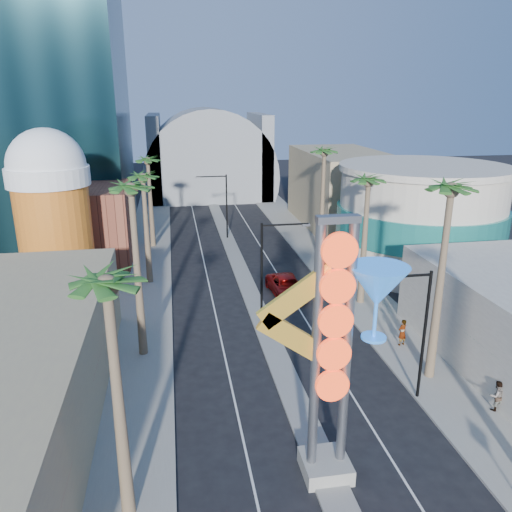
{
  "coord_description": "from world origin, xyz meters",
  "views": [
    {
      "loc": [
        -6.48,
        -15.53,
        17.13
      ],
      "look_at": [
        -0.35,
        20.54,
        5.25
      ],
      "focal_mm": 35.0,
      "sensor_mm": 36.0,
      "label": 1
    }
  ],
  "objects": [
    {
      "name": "beer_mug",
      "position": [
        -17.0,
        30.0,
        7.84
      ],
      "size": [
        7.0,
        7.0,
        14.5
      ],
      "color": "#C75F1A",
      "rests_on": "ground"
    },
    {
      "name": "filler_east",
      "position": [
        16.0,
        48.0,
        5.0
      ],
      "size": [
        10.0,
        20.0,
        10.0
      ],
      "primitive_type": "cube",
      "color": "tan",
      "rests_on": "ground"
    },
    {
      "name": "palm_3",
      "position": [
        -9.0,
        42.0,
        9.48
      ],
      "size": [
        2.4,
        2.4,
        11.2
      ],
      "color": "brown",
      "rests_on": "ground"
    },
    {
      "name": "hotel_tower",
      "position": [
        -22.0,
        52.0,
        25.0
      ],
      "size": [
        20.0,
        20.0,
        50.0
      ],
      "primitive_type": "cube",
      "color": "black",
      "rests_on": "ground"
    },
    {
      "name": "pedestrian_a",
      "position": [
        9.04,
        14.09,
        1.13
      ],
      "size": [
        0.84,
        0.69,
        1.96
      ],
      "primitive_type": "imported",
      "rotation": [
        0.0,
        0.0,
        3.5
      ],
      "color": "gray",
      "rests_on": "sidewalk_east"
    },
    {
      "name": "palm_1",
      "position": [
        -9.0,
        16.0,
        10.82
      ],
      "size": [
        2.4,
        2.4,
        12.7
      ],
      "color": "brown",
      "rests_on": "ground"
    },
    {
      "name": "sidewalk_east",
      "position": [
        9.5,
        35.0,
        0.07
      ],
      "size": [
        5.0,
        100.0,
        0.15
      ],
      "primitive_type": "cube",
      "color": "gray",
      "rests_on": "ground"
    },
    {
      "name": "streetlight_1",
      "position": [
        -0.55,
        44.0,
        4.88
      ],
      "size": [
        3.79,
        0.25,
        8.0
      ],
      "color": "black",
      "rests_on": "ground"
    },
    {
      "name": "red_pickup",
      "position": [
        3.18,
        24.85,
        0.82
      ],
      "size": [
        3.15,
        6.09,
        1.64
      ],
      "primitive_type": "imported",
      "rotation": [
        0.0,
        0.0,
        0.07
      ],
      "color": "#B1100D",
      "rests_on": "ground"
    },
    {
      "name": "streetlight_2",
      "position": [
        6.72,
        8.0,
        4.83
      ],
      "size": [
        3.45,
        0.25,
        8.0
      ],
      "color": "black",
      "rests_on": "ground"
    },
    {
      "name": "palm_0",
      "position": [
        -9.0,
        2.0,
        9.93
      ],
      "size": [
        2.4,
        2.4,
        11.7
      ],
      "color": "brown",
      "rests_on": "ground"
    },
    {
      "name": "palm_5",
      "position": [
        9.0,
        10.0,
        11.27
      ],
      "size": [
        2.4,
        2.4,
        13.2
      ],
      "color": "brown",
      "rests_on": "ground"
    },
    {
      "name": "streetlight_0",
      "position": [
        0.55,
        20.0,
        4.88
      ],
      "size": [
        3.79,
        0.25,
        8.0
      ],
      "color": "black",
      "rests_on": "ground"
    },
    {
      "name": "palm_7",
      "position": [
        9.0,
        34.0,
        10.82
      ],
      "size": [
        2.4,
        2.4,
        12.7
      ],
      "color": "brown",
      "rests_on": "ground"
    },
    {
      "name": "neon_sign",
      "position": [
        0.82,
        2.96,
        7.31
      ],
      "size": [
        6.53,
        2.6,
        12.55
      ],
      "color": "gray",
      "rests_on": "ground"
    },
    {
      "name": "palm_2",
      "position": [
        -9.0,
        30.0,
        9.48
      ],
      "size": [
        2.4,
        2.4,
        11.2
      ],
      "color": "brown",
      "rests_on": "ground"
    },
    {
      "name": "brick_filler_west",
      "position": [
        -16.0,
        38.0,
        4.0
      ],
      "size": [
        10.0,
        10.0,
        8.0
      ],
      "primitive_type": "cube",
      "color": "brown",
      "rests_on": "ground"
    },
    {
      "name": "canopy",
      "position": [
        0.0,
        72.0,
        4.31
      ],
      "size": [
        22.0,
        16.0,
        22.0
      ],
      "color": "slate",
      "rests_on": "ground"
    },
    {
      "name": "turquoise_building",
      "position": [
        18.0,
        30.0,
        5.25
      ],
      "size": [
        16.6,
        16.6,
        10.6
      ],
      "color": "#B7AC9B",
      "rests_on": "ground"
    },
    {
      "name": "sidewalk_west",
      "position": [
        -9.5,
        35.0,
        0.07
      ],
      "size": [
        5.0,
        100.0,
        0.15
      ],
      "primitive_type": "cube",
      "color": "gray",
      "rests_on": "ground"
    },
    {
      "name": "median",
      "position": [
        0.0,
        38.0,
        0.07
      ],
      "size": [
        1.6,
        84.0,
        0.15
      ],
      "primitive_type": "cube",
      "color": "gray",
      "rests_on": "ground"
    },
    {
      "name": "pedestrian_b",
      "position": [
        10.87,
        6.01,
        1.06
      ],
      "size": [
        0.88,
        0.69,
        1.82
      ],
      "primitive_type": "imported",
      "rotation": [
        0.0,
        0.0,
        3.14
      ],
      "color": "gray",
      "rests_on": "sidewalk_east"
    },
    {
      "name": "palm_6",
      "position": [
        9.0,
        22.0,
        9.93
      ],
      "size": [
        2.4,
        2.4,
        11.7
      ],
      "color": "brown",
      "rests_on": "ground"
    }
  ]
}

